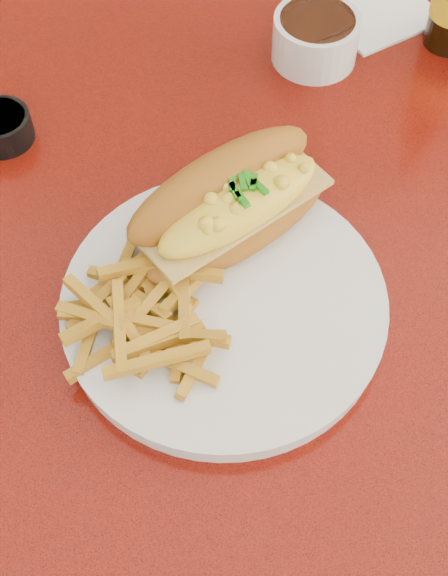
{
  "coord_description": "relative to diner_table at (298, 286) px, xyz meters",
  "views": [
    {
      "loc": [
        -0.12,
        -0.51,
        1.38
      ],
      "look_at": [
        -0.09,
        -0.13,
        0.81
      ],
      "focal_mm": 50.0,
      "sensor_mm": 36.0,
      "label": 1
    }
  ],
  "objects": [
    {
      "name": "fries_pile",
      "position": [
        -0.16,
        -0.15,
        0.2
      ],
      "size": [
        0.16,
        0.15,
        0.04
      ],
      "primitive_type": null,
      "rotation": [
        0.0,
        0.0,
        -0.33
      ],
      "color": "gold",
      "rests_on": "dinner_plate"
    },
    {
      "name": "gravy_ramekin",
      "position": [
        0.03,
        0.2,
        0.19
      ],
      "size": [
        0.1,
        0.1,
        0.05
      ],
      "rotation": [
        0.0,
        0.0,
        0.05
      ],
      "color": "silver",
      "rests_on": "diner_table"
    },
    {
      "name": "dinner_plate",
      "position": [
        -0.09,
        -0.13,
        0.17
      ],
      "size": [
        0.31,
        0.31,
        0.02
      ],
      "rotation": [
        0.0,
        0.0,
        -0.08
      ],
      "color": "silver",
      "rests_on": "diner_table"
    },
    {
      "name": "fork",
      "position": [
        -0.05,
        -0.06,
        0.18
      ],
      "size": [
        0.03,
        0.14,
        0.0
      ],
      "rotation": [
        0.0,
        0.0,
        1.7
      ],
      "color": "silver",
      "rests_on": "dinner_plate"
    },
    {
      "name": "mac_hoagie",
      "position": [
        -0.08,
        -0.05,
        0.22
      ],
      "size": [
        0.22,
        0.19,
        0.09
      ],
      "rotation": [
        0.0,
        0.0,
        0.6
      ],
      "color": "#A15F1A",
      "rests_on": "dinner_plate"
    },
    {
      "name": "booth_bench_far",
      "position": [
        0.0,
        0.81,
        -0.32
      ],
      "size": [
        1.2,
        0.51,
        0.9
      ],
      "color": "maroon",
      "rests_on": "ground"
    },
    {
      "name": "ground",
      "position": [
        0.0,
        0.0,
        -0.61
      ],
      "size": [
        8.0,
        8.0,
        0.0
      ],
      "primitive_type": "plane",
      "color": "silver",
      "rests_on": "ground"
    },
    {
      "name": "diner_table",
      "position": [
        0.0,
        0.0,
        0.0
      ],
      "size": [
        1.23,
        0.83,
        0.77
      ],
      "color": "red",
      "rests_on": "ground"
    },
    {
      "name": "sauce_cup_left",
      "position": [
        -0.31,
        0.1,
        0.18
      ],
      "size": [
        0.07,
        0.07,
        0.03
      ],
      "rotation": [
        0.0,
        0.0,
        -0.15
      ],
      "color": "black",
      "rests_on": "diner_table"
    },
    {
      "name": "paper_napkin",
      "position": [
        0.11,
        0.28,
        0.16
      ],
      "size": [
        0.16,
        0.16,
        0.0
      ],
      "primitive_type": "cube",
      "rotation": [
        0.0,
        0.0,
        0.48
      ],
      "color": "white",
      "rests_on": "diner_table"
    }
  ]
}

